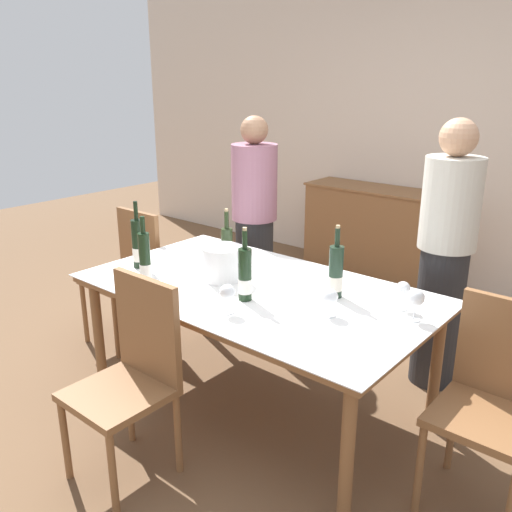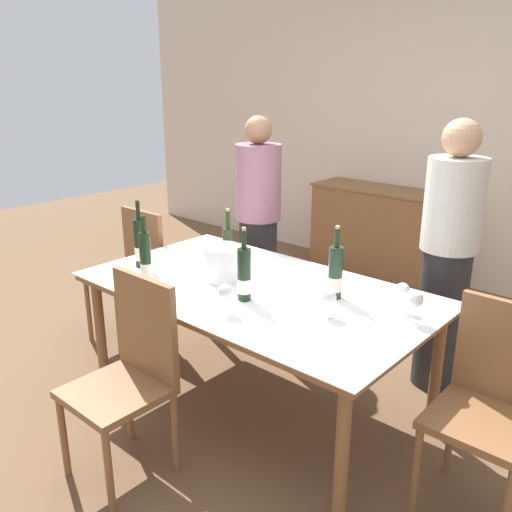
{
  "view_description": "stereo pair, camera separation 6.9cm",
  "coord_description": "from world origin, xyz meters",
  "px_view_note": "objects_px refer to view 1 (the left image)",
  "views": [
    {
      "loc": [
        1.77,
        -2.1,
        1.82
      ],
      "look_at": [
        0.0,
        0.0,
        0.91
      ],
      "focal_mm": 38.0,
      "sensor_mm": 36.0,
      "label": 1
    },
    {
      "loc": [
        1.82,
        -2.06,
        1.82
      ],
      "look_at": [
        0.0,
        0.0,
        0.91
      ],
      "focal_mm": 38.0,
      "sensor_mm": 36.0,
      "label": 2
    }
  ],
  "objects_px": {
    "wine_glass_0": "(416,299)",
    "person_host": "(254,225)",
    "chair_near_front": "(133,367)",
    "ice_bucket": "(222,262)",
    "wine_bottle_0": "(245,276)",
    "wine_glass_3": "(227,293)",
    "sideboard_cabinet": "(375,232)",
    "wine_bottle_3": "(138,245)",
    "dining_table": "(256,297)",
    "wine_glass_1": "(403,290)",
    "person_guest_left": "(445,258)",
    "wine_bottle_4": "(227,249)",
    "wine_bottle_2": "(336,273)",
    "wine_bottle_1": "(145,261)",
    "wine_glass_2": "(330,298)",
    "chair_right_end": "(495,393)",
    "chair_left_end": "(128,267)"
  },
  "relations": [
    {
      "from": "wine_bottle_3",
      "to": "dining_table",
      "type": "bearing_deg",
      "value": 14.63
    },
    {
      "from": "chair_near_front",
      "to": "ice_bucket",
      "type": "bearing_deg",
      "value": 99.27
    },
    {
      "from": "wine_glass_1",
      "to": "person_guest_left",
      "type": "bearing_deg",
      "value": 94.88
    },
    {
      "from": "ice_bucket",
      "to": "wine_glass_3",
      "type": "relative_size",
      "value": 1.54
    },
    {
      "from": "wine_bottle_0",
      "to": "wine_glass_1",
      "type": "xyz_separation_m",
      "value": [
        0.67,
        0.41,
        -0.03
      ]
    },
    {
      "from": "wine_glass_0",
      "to": "wine_glass_3",
      "type": "bearing_deg",
      "value": -145.14
    },
    {
      "from": "sideboard_cabinet",
      "to": "ice_bucket",
      "type": "bearing_deg",
      "value": -82.19
    },
    {
      "from": "chair_right_end",
      "to": "chair_near_front",
      "type": "height_order",
      "value": "chair_near_front"
    },
    {
      "from": "wine_bottle_0",
      "to": "wine_bottle_3",
      "type": "bearing_deg",
      "value": -177.91
    },
    {
      "from": "wine_glass_3",
      "to": "wine_glass_2",
      "type": "bearing_deg",
      "value": 36.57
    },
    {
      "from": "chair_right_end",
      "to": "person_guest_left",
      "type": "distance_m",
      "value": 1.05
    },
    {
      "from": "wine_glass_1",
      "to": "wine_bottle_3",
      "type": "bearing_deg",
      "value": -163.69
    },
    {
      "from": "dining_table",
      "to": "person_guest_left",
      "type": "xyz_separation_m",
      "value": [
        0.68,
        0.92,
        0.14
      ]
    },
    {
      "from": "sideboard_cabinet",
      "to": "dining_table",
      "type": "relative_size",
      "value": 0.71
    },
    {
      "from": "wine_glass_1",
      "to": "person_guest_left",
      "type": "relative_size",
      "value": 0.09
    },
    {
      "from": "chair_left_end",
      "to": "wine_bottle_1",
      "type": "bearing_deg",
      "value": -30.12
    },
    {
      "from": "person_host",
      "to": "person_guest_left",
      "type": "relative_size",
      "value": 0.97
    },
    {
      "from": "wine_glass_1",
      "to": "person_guest_left",
      "type": "height_order",
      "value": "person_guest_left"
    },
    {
      "from": "sideboard_cabinet",
      "to": "wine_bottle_3",
      "type": "xyz_separation_m",
      "value": [
        -0.2,
        -2.62,
        0.45
      ]
    },
    {
      "from": "wine_glass_0",
      "to": "sideboard_cabinet",
      "type": "bearing_deg",
      "value": 121.65
    },
    {
      "from": "sideboard_cabinet",
      "to": "chair_near_front",
      "type": "xyz_separation_m",
      "value": [
        0.46,
        -3.19,
        0.12
      ]
    },
    {
      "from": "sideboard_cabinet",
      "to": "wine_glass_2",
      "type": "bearing_deg",
      "value": -66.8
    },
    {
      "from": "wine_glass_0",
      "to": "person_host",
      "type": "xyz_separation_m",
      "value": [
        -1.56,
        0.68,
        -0.06
      ]
    },
    {
      "from": "ice_bucket",
      "to": "wine_bottle_3",
      "type": "distance_m",
      "value": 0.56
    },
    {
      "from": "wine_glass_0",
      "to": "wine_bottle_1",
      "type": "bearing_deg",
      "value": -158.28
    },
    {
      "from": "ice_bucket",
      "to": "person_guest_left",
      "type": "xyz_separation_m",
      "value": [
        0.9,
        0.95,
        -0.03
      ]
    },
    {
      "from": "dining_table",
      "to": "wine_glass_2",
      "type": "height_order",
      "value": "wine_glass_2"
    },
    {
      "from": "sideboard_cabinet",
      "to": "wine_bottle_4",
      "type": "bearing_deg",
      "value": -84.21
    },
    {
      "from": "sideboard_cabinet",
      "to": "wine_bottle_3",
      "type": "bearing_deg",
      "value": -94.26
    },
    {
      "from": "sideboard_cabinet",
      "to": "wine_glass_3",
      "type": "distance_m",
      "value": 2.88
    },
    {
      "from": "wine_bottle_4",
      "to": "wine_glass_0",
      "type": "relative_size",
      "value": 2.36
    },
    {
      "from": "wine_bottle_2",
      "to": "wine_glass_0",
      "type": "xyz_separation_m",
      "value": [
        0.44,
        -0.01,
        -0.02
      ]
    },
    {
      "from": "dining_table",
      "to": "wine_bottle_0",
      "type": "relative_size",
      "value": 5.0
    },
    {
      "from": "wine_glass_2",
      "to": "chair_near_front",
      "type": "xyz_separation_m",
      "value": [
        -0.61,
        -0.71,
        -0.28
      ]
    },
    {
      "from": "wine_bottle_2",
      "to": "wine_bottle_4",
      "type": "bearing_deg",
      "value": -176.47
    },
    {
      "from": "wine_glass_0",
      "to": "chair_near_front",
      "type": "distance_m",
      "value": 1.35
    },
    {
      "from": "chair_near_front",
      "to": "wine_bottle_0",
      "type": "bearing_deg",
      "value": 74.46
    },
    {
      "from": "wine_glass_1",
      "to": "chair_right_end",
      "type": "height_order",
      "value": "chair_right_end"
    },
    {
      "from": "wine_glass_0",
      "to": "person_guest_left",
      "type": "distance_m",
      "value": 0.78
    },
    {
      "from": "wine_bottle_1",
      "to": "wine_glass_2",
      "type": "xyz_separation_m",
      "value": [
        0.98,
        0.31,
        -0.05
      ]
    },
    {
      "from": "sideboard_cabinet",
      "to": "wine_bottle_1",
      "type": "distance_m",
      "value": 2.83
    },
    {
      "from": "wine_bottle_2",
      "to": "person_host",
      "type": "relative_size",
      "value": 0.25
    },
    {
      "from": "wine_bottle_0",
      "to": "wine_bottle_3",
      "type": "height_order",
      "value": "wine_bottle_3"
    },
    {
      "from": "chair_right_end",
      "to": "chair_left_end",
      "type": "height_order",
      "value": "chair_right_end"
    },
    {
      "from": "chair_left_end",
      "to": "dining_table",
      "type": "bearing_deg",
      "value": -3.87
    },
    {
      "from": "ice_bucket",
      "to": "wine_glass_0",
      "type": "distance_m",
      "value": 1.08
    },
    {
      "from": "wine_bottle_4",
      "to": "wine_glass_0",
      "type": "distance_m",
      "value": 1.16
    },
    {
      "from": "chair_left_end",
      "to": "person_guest_left",
      "type": "height_order",
      "value": "person_guest_left"
    },
    {
      "from": "wine_bottle_3",
      "to": "wine_glass_1",
      "type": "height_order",
      "value": "wine_bottle_3"
    },
    {
      "from": "wine_glass_3",
      "to": "ice_bucket",
      "type": "bearing_deg",
      "value": 136.6
    }
  ]
}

